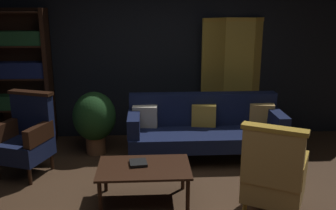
{
  "coord_description": "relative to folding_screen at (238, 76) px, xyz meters",
  "views": [
    {
      "loc": [
        -0.25,
        -3.52,
        2.14
      ],
      "look_at": [
        0.0,
        0.8,
        0.95
      ],
      "focal_mm": 40.37,
      "sensor_mm": 36.0,
      "label": 1
    }
  ],
  "objects": [
    {
      "name": "potted_plant",
      "position": [
        -2.22,
        -0.68,
        -0.46
      ],
      "size": [
        0.61,
        0.61,
        0.91
      ],
      "color": "brown",
      "rests_on": "ground_plane"
    },
    {
      "name": "velvet_couch",
      "position": [
        -0.66,
        -0.91,
        -0.53
      ],
      "size": [
        2.12,
        0.78,
        0.88
      ],
      "color": "black",
      "rests_on": "ground_plane"
    },
    {
      "name": "bookshelf",
      "position": [
        -3.36,
        -0.17,
        0.09
      ],
      "size": [
        0.9,
        0.32,
        2.05
      ],
      "color": "black",
      "rests_on": "ground_plane"
    },
    {
      "name": "folding_screen",
      "position": [
        0.0,
        0.0,
        0.0
      ],
      "size": [
        1.25,
        0.46,
        1.9
      ],
      "color": "#B29338",
      "rests_on": "ground_plane"
    },
    {
      "name": "armchair_wing_left",
      "position": [
        -3.0,
        -1.29,
        -0.5
      ],
      "size": [
        0.74,
        0.74,
        1.04
      ],
      "color": "black",
      "rests_on": "ground_plane"
    },
    {
      "name": "armchair_gilt_accent",
      "position": [
        -0.23,
        -2.55,
        -0.5
      ],
      "size": [
        0.78,
        0.78,
        1.04
      ],
      "color": "#B78E33",
      "rests_on": "ground_plane"
    },
    {
      "name": "coffee_table",
      "position": [
        -1.51,
        -2.13,
        -0.61
      ],
      "size": [
        1.0,
        0.64,
        0.42
      ],
      "color": "black",
      "rests_on": "ground_plane"
    },
    {
      "name": "back_wall",
      "position": [
        -1.21,
        0.09,
        0.41
      ],
      "size": [
        7.2,
        0.1,
        2.8
      ],
      "primitive_type": "cube",
      "color": "black",
      "rests_on": "ground_plane"
    },
    {
      "name": "book_black_cloth",
      "position": [
        -1.57,
        -2.06,
        -0.55
      ],
      "size": [
        0.21,
        0.22,
        0.03
      ],
      "primitive_type": "cube",
      "rotation": [
        0.0,
        0.0,
        0.12
      ],
      "color": "black",
      "rests_on": "coffee_table"
    }
  ]
}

